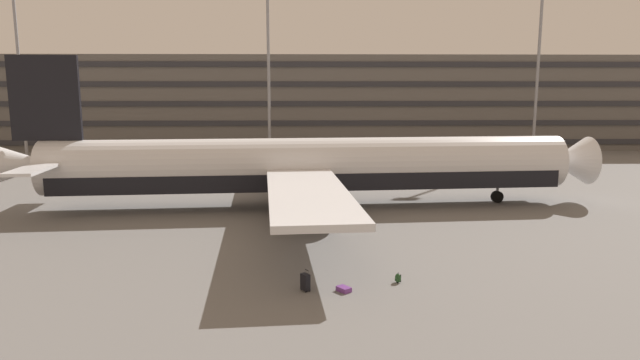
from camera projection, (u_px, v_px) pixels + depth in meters
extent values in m
plane|color=slate|center=(254.00, 209.00, 39.99)|extent=(600.00, 600.00, 0.00)
cube|color=#605B56|center=(282.00, 102.00, 85.28)|extent=(130.65, 20.94, 13.13)
cube|color=#2D2D33|center=(279.00, 142.00, 75.72)|extent=(129.34, 0.24, 0.70)
cube|color=#2D2D33|center=(279.00, 123.00, 75.29)|extent=(129.34, 0.24, 0.70)
cube|color=#2D2D33|center=(279.00, 104.00, 74.86)|extent=(129.34, 0.24, 0.70)
cube|color=#2D2D33|center=(279.00, 84.00, 74.43)|extent=(129.34, 0.24, 0.70)
cube|color=#2D2D33|center=(278.00, 64.00, 74.00)|extent=(129.34, 0.24, 0.70)
cylinder|color=silver|center=(311.00, 164.00, 40.30)|extent=(37.78, 6.86, 3.85)
cube|color=black|center=(311.00, 179.00, 40.47)|extent=(36.28, 6.66, 1.23)
cone|color=silver|center=(569.00, 161.00, 42.31)|extent=(3.36, 3.89, 3.66)
cone|color=silver|center=(21.00, 164.00, 38.22)|extent=(4.85, 3.44, 3.08)
cube|color=black|center=(45.00, 98.00, 37.67)|extent=(4.63, 0.73, 5.77)
cube|color=silver|center=(74.00, 155.00, 42.01)|extent=(2.26, 5.90, 0.20)
cube|color=silver|center=(35.00, 168.00, 34.83)|extent=(2.26, 5.90, 0.20)
cube|color=silver|center=(290.00, 153.00, 49.88)|extent=(5.65, 16.09, 0.36)
cube|color=silver|center=(308.00, 194.00, 30.61)|extent=(5.65, 16.09, 0.36)
cylinder|color=#9E9EA3|center=(298.00, 172.00, 47.36)|extent=(2.91, 2.33, 2.12)
cylinder|color=#9E9EA3|center=(312.00, 207.00, 33.67)|extent=(2.91, 2.33, 2.12)
cylinder|color=black|center=(497.00, 197.00, 42.19)|extent=(0.93, 0.42, 0.90)
cylinder|color=slate|center=(497.00, 189.00, 42.09)|extent=(0.20, 0.20, 1.23)
cylinder|color=black|center=(289.00, 197.00, 42.19)|extent=(0.93, 0.42, 0.90)
cylinder|color=slate|center=(289.00, 189.00, 42.09)|extent=(0.20, 0.20, 1.23)
cylinder|color=black|center=(292.00, 206.00, 38.99)|extent=(0.93, 0.42, 0.90)
cylinder|color=slate|center=(292.00, 197.00, 38.88)|extent=(0.20, 0.20, 1.23)
cylinder|color=gray|center=(19.00, 69.00, 66.60)|extent=(0.36, 0.36, 21.79)
cylinder|color=gray|center=(269.00, 74.00, 67.35)|extent=(0.36, 0.36, 20.71)
cylinder|color=gray|center=(539.00, 54.00, 67.68)|extent=(0.36, 0.36, 25.50)
cube|color=#72388C|center=(344.00, 289.00, 23.76)|extent=(0.69, 0.72, 0.20)
cube|color=black|center=(339.00, 287.00, 24.00)|extent=(0.18, 0.15, 0.02)
cube|color=black|center=(305.00, 282.00, 23.75)|extent=(0.45, 0.49, 0.72)
cylinder|color=#333338|center=(308.00, 272.00, 23.63)|extent=(0.02, 0.02, 0.16)
cylinder|color=#333338|center=(305.00, 271.00, 23.81)|extent=(0.02, 0.02, 0.16)
cube|color=black|center=(307.00, 270.00, 23.71)|extent=(0.15, 0.20, 0.02)
cylinder|color=black|center=(306.00, 292.00, 23.62)|extent=(0.05, 0.05, 0.05)
cylinder|color=black|center=(301.00, 290.00, 23.88)|extent=(0.05, 0.05, 0.05)
cylinder|color=black|center=(310.00, 291.00, 23.74)|extent=(0.05, 0.05, 0.05)
cylinder|color=black|center=(305.00, 289.00, 24.00)|extent=(0.05, 0.05, 0.05)
ellipsoid|color=#264C26|center=(398.00, 278.00, 24.81)|extent=(0.34, 0.36, 0.41)
ellipsoid|color=#264C26|center=(397.00, 280.00, 24.77)|extent=(0.20, 0.23, 0.19)
torus|color=black|center=(398.00, 273.00, 24.79)|extent=(0.06, 0.07, 0.08)
cube|color=black|center=(401.00, 278.00, 24.80)|extent=(0.04, 0.04, 0.35)
cube|color=black|center=(398.00, 277.00, 24.93)|extent=(0.04, 0.04, 0.35)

